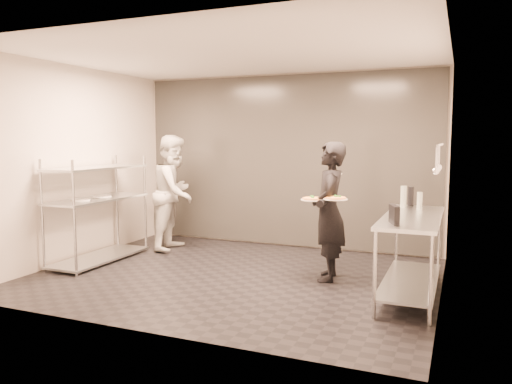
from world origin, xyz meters
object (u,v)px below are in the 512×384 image
at_px(bottle_green, 403,197).
at_px(bottle_clear, 420,201).
at_px(chef, 174,192).
at_px(salad_plate, 332,172).
at_px(pass_rack, 98,208).
at_px(pizza_plate_far, 335,198).
at_px(prep_counter, 411,242).
at_px(pos_monitor, 394,215).
at_px(waiter, 329,211).
at_px(pizza_plate_near, 313,199).
at_px(bottle_dark, 411,196).

xyz_separation_m(bottle_green, bottle_clear, (0.20, -0.14, -0.03)).
xyz_separation_m(chef, bottle_clear, (3.76, -0.58, 0.12)).
distance_m(salad_plate, bottle_clear, 1.13).
distance_m(pass_rack, pizza_plate_far, 3.46).
bearing_deg(prep_counter, pos_monitor, -100.86).
height_order(salad_plate, bottle_clear, salad_plate).
bearing_deg(waiter, pizza_plate_near, -58.15).
relative_size(chef, pizza_plate_near, 6.08).
relative_size(prep_counter, chef, 0.99).
height_order(pizza_plate_near, bottle_clear, bottle_clear).
distance_m(pos_monitor, bottle_green, 1.28).
relative_size(chef, pizza_plate_far, 6.34).
height_order(pass_rack, chef, chef).
bearing_deg(prep_counter, pizza_plate_near, 171.72).
relative_size(waiter, bottle_green, 6.49).
height_order(bottle_green, bottle_dark, bottle_green).
bearing_deg(salad_plate, bottle_dark, 12.66).
height_order(salad_plate, bottle_dark, salad_plate).
distance_m(pizza_plate_far, salad_plate, 0.59).
relative_size(waiter, pos_monitor, 6.58).
bearing_deg(prep_counter, pass_rack, -179.97).
bearing_deg(chef, waiter, -113.57).
height_order(prep_counter, pos_monitor, pos_monitor).
bearing_deg(chef, bottle_clear, -106.48).
xyz_separation_m(pass_rack, salad_plate, (3.28, 0.59, 0.57)).
height_order(pos_monitor, bottle_green, bottle_green).
bearing_deg(bottle_dark, pass_rack, -169.27).
relative_size(waiter, pizza_plate_near, 5.79).
distance_m(waiter, salad_plate, 0.54).
xyz_separation_m(bottle_clear, bottle_dark, (-0.13, 0.28, 0.02)).
bearing_deg(pizza_plate_far, bottle_green, 37.92).
xyz_separation_m(pizza_plate_near, bottle_dark, (1.09, 0.63, 0.01)).
bearing_deg(bottle_green, bottle_dark, 63.53).
relative_size(pass_rack, bottle_dark, 6.53).
bearing_deg(pizza_plate_near, pass_rack, -176.81).
distance_m(pass_rack, pos_monitor, 4.26).
relative_size(pizza_plate_far, bottle_clear, 1.35).
xyz_separation_m(prep_counter, chef, (-3.73, 1.10, 0.28)).
bearing_deg(salad_plate, chef, 169.11).
relative_size(pos_monitor, bottle_clear, 1.24).
bearing_deg(prep_counter, salad_plate, 150.92).
relative_size(prep_counter, bottle_dark, 7.35).
bearing_deg(bottle_dark, salad_plate, -167.34).
xyz_separation_m(chef, bottle_green, (3.56, -0.45, 0.15)).
bearing_deg(pos_monitor, pizza_plate_far, 117.28).
xyz_separation_m(prep_counter, waiter, (-1.02, 0.33, 0.24)).
bearing_deg(bottle_clear, salad_plate, 176.33).
xyz_separation_m(pizza_plate_far, bottle_dark, (0.79, 0.71, -0.02)).
height_order(pos_monitor, bottle_clear, bottle_clear).
bearing_deg(bottle_green, pizza_plate_near, -154.86).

